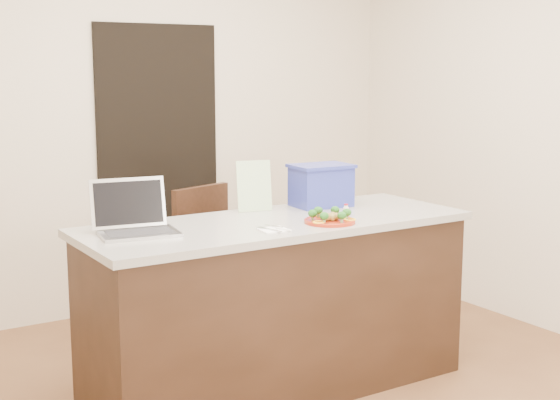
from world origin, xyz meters
TOP-DOWN VIEW (x-y plane):
  - room_shell at (0.00, 0.00)m, footprint 4.00×4.00m
  - doorway at (0.10, 1.98)m, footprint 0.90×0.02m
  - island at (0.00, 0.25)m, footprint 2.06×0.76m
  - plate at (0.19, 0.04)m, footprint 0.26×0.26m
  - meatballs at (0.19, 0.04)m, footprint 0.10×0.10m
  - broccoli at (0.19, 0.04)m, footprint 0.21×0.22m
  - pepper_rings at (0.19, 0.04)m, footprint 0.24×0.23m
  - napkin at (-0.15, 0.04)m, footprint 0.15×0.15m
  - fork at (-0.17, 0.05)m, footprint 0.04×0.16m
  - knife at (-0.12, 0.02)m, footprint 0.05×0.18m
  - yogurt_bottle at (0.38, 0.15)m, footprint 0.03×0.03m
  - laptop at (-0.75, 0.34)m, footprint 0.40×0.34m
  - leaflet at (0.03, 0.53)m, footprint 0.20×0.08m
  - blue_box at (0.43, 0.46)m, footprint 0.35×0.26m
  - chair at (-0.02, 0.98)m, footprint 0.55×0.56m

SIDE VIEW (x-z plane):
  - island at x=0.00m, z-range 0.00..0.92m
  - chair at x=-0.02m, z-range 0.07..1.06m
  - napkin at x=-0.15m, z-range 0.92..0.93m
  - fork at x=-0.17m, z-range 0.93..0.93m
  - knife at x=-0.12m, z-range 0.93..0.93m
  - plate at x=0.19m, z-range 0.92..0.94m
  - pepper_rings at x=0.19m, z-range 0.94..0.94m
  - yogurt_bottle at x=0.38m, z-range 0.91..0.98m
  - meatballs at x=0.19m, z-range 0.94..0.97m
  - broccoli at x=0.19m, z-range 0.95..0.99m
  - laptop at x=-0.75m, z-range 0.86..1.12m
  - doorway at x=0.10m, z-range 0.00..2.00m
  - blue_box at x=0.43m, z-range 0.92..1.16m
  - leaflet at x=0.03m, z-range 0.92..1.20m
  - room_shell at x=0.00m, z-range -0.38..3.62m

